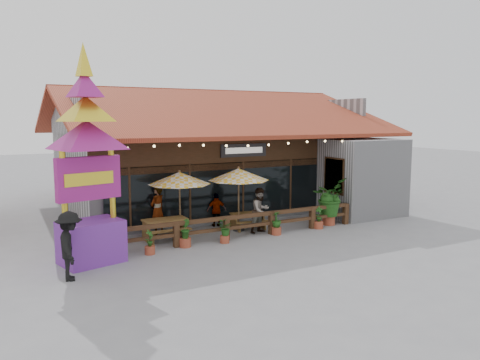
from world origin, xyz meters
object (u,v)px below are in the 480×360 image
umbrella_left (179,179)px  tropical_plant (329,198)px  thai_sign_tower (87,141)px  picnic_table_right (248,218)px  pedestrian (70,246)px  umbrella_right (239,175)px  picnic_table_left (165,226)px

umbrella_left → tropical_plant: umbrella_left is taller
thai_sign_tower → tropical_plant: 10.46m
picnic_table_right → pedestrian: bearing=-157.7°
umbrella_right → picnic_table_right: size_ratio=2.15×
umbrella_left → picnic_table_left: 1.88m
thai_sign_tower → umbrella_right: bearing=14.5°
tropical_plant → pedestrian: (-10.92, -2.02, -0.17)m
umbrella_right → pedestrian: bearing=-157.1°
picnic_table_right → thai_sign_tower: (-6.64, -1.70, 3.43)m
picnic_table_left → umbrella_right: bearing=-1.2°
umbrella_right → pedestrian: (-7.00, -2.96, -1.32)m
tropical_plant → thai_sign_tower: bearing=-176.3°
umbrella_left → umbrella_right: 2.45m
thai_sign_tower → pedestrian: size_ratio=3.72×
picnic_table_left → tropical_plant: (7.05, -1.00, 0.62)m
picnic_table_left → tropical_plant: size_ratio=0.82×
umbrella_right → tropical_plant: (3.92, -0.94, -1.15)m
thai_sign_tower → tropical_plant: bearing=3.7°
umbrella_right → thai_sign_tower: bearing=-165.5°
picnic_table_right → thai_sign_tower: 7.67m
pedestrian → umbrella_left: bearing=-46.8°
umbrella_left → picnic_table_right: size_ratio=2.06×
picnic_table_left → pedestrian: 4.92m
umbrella_left → umbrella_right: bearing=-7.3°
picnic_table_right → thai_sign_tower: bearing=-165.6°
picnic_table_left → picnic_table_right: size_ratio=1.09×
umbrella_right → thai_sign_tower: thai_sign_tower is taller
thai_sign_tower → pedestrian: (-0.84, -1.37, -2.89)m
picnic_table_left → picnic_table_right: 3.62m
picnic_table_left → tropical_plant: tropical_plant is taller
umbrella_right → tropical_plant: umbrella_right is taller
tropical_plant → umbrella_right: bearing=166.5°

